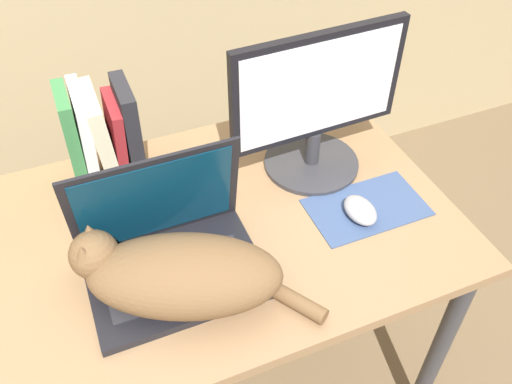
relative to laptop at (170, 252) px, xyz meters
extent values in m
cube|color=#93704C|center=(0.06, 0.08, -0.06)|extent=(1.19, 0.71, 0.03)
cylinder|color=#38383D|center=(0.60, -0.22, -0.41)|extent=(0.04, 0.04, 0.67)
cylinder|color=#38383D|center=(0.60, 0.39, -0.41)|extent=(0.04, 0.04, 0.67)
cube|color=black|center=(0.00, -0.03, -0.04)|extent=(0.35, 0.24, 0.02)
cube|color=#28282D|center=(0.00, -0.04, -0.03)|extent=(0.28, 0.13, 0.00)
cube|color=black|center=(0.00, 0.07, 0.09)|extent=(0.35, 0.05, 0.24)
cube|color=#0A334C|center=(0.00, 0.06, 0.09)|extent=(0.31, 0.04, 0.21)
ellipsoid|color=brown|center=(0.01, -0.08, 0.02)|extent=(0.42, 0.31, 0.14)
sphere|color=brown|center=(-0.14, 0.01, 0.04)|extent=(0.10, 0.10, 0.10)
cone|color=brown|center=(-0.14, 0.04, 0.08)|extent=(0.04, 0.04, 0.03)
cone|color=brown|center=(-0.16, -0.01, 0.08)|extent=(0.04, 0.04, 0.03)
cylinder|color=brown|center=(0.19, -0.18, -0.03)|extent=(0.10, 0.14, 0.03)
cylinder|color=#333338|center=(0.41, 0.18, -0.04)|extent=(0.24, 0.24, 0.01)
cylinder|color=#333338|center=(0.41, 0.18, 0.01)|extent=(0.04, 0.04, 0.09)
cube|color=black|center=(0.41, 0.18, 0.18)|extent=(0.42, 0.04, 0.26)
cube|color=white|center=(0.41, 0.17, 0.18)|extent=(0.39, 0.02, 0.23)
cube|color=#384C75|center=(0.46, 0.00, -0.05)|extent=(0.27, 0.16, 0.00)
ellipsoid|color=#99999E|center=(0.43, -0.02, -0.03)|extent=(0.06, 0.10, 0.03)
cube|color=#387A42|center=(-0.12, 0.32, 0.08)|extent=(0.03, 0.13, 0.26)
cube|color=white|center=(-0.10, 0.32, 0.08)|extent=(0.04, 0.15, 0.26)
cube|color=beige|center=(-0.06, 0.32, 0.07)|extent=(0.05, 0.16, 0.24)
cube|color=maroon|center=(-0.03, 0.32, 0.06)|extent=(0.04, 0.14, 0.21)
cube|color=#232328|center=(0.00, 0.32, 0.07)|extent=(0.04, 0.14, 0.25)
camera|label=1|loc=(-0.11, -0.72, 0.84)|focal=38.00mm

